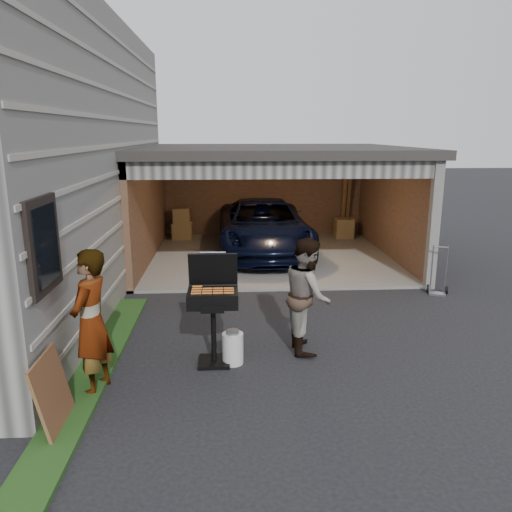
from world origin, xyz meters
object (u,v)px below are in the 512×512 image
at_px(plywood_panel, 53,393).
at_px(man, 307,295).
at_px(bbq_grill, 213,301).
at_px(minivan, 263,229).
at_px(propane_tank, 233,348).
at_px(hand_truck, 438,285).
at_px(woman, 91,322).

bearing_deg(plywood_panel, man, 32.11).
distance_m(man, bbq_grill, 1.46).
bearing_deg(bbq_grill, minivan, 79.90).
bearing_deg(bbq_grill, propane_tank, -9.07).
bearing_deg(plywood_panel, hand_truck, 35.69).
height_order(bbq_grill, plywood_panel, bbq_grill).
bearing_deg(plywood_panel, bbq_grill, 42.17).
xyz_separation_m(man, hand_truck, (3.12, 2.53, -0.68)).
bearing_deg(woman, minivan, 172.58).
distance_m(bbq_grill, propane_tank, 0.76).
height_order(woman, bbq_grill, woman).
distance_m(man, plywood_panel, 3.73).
bearing_deg(plywood_panel, woman, 74.00).
relative_size(minivan, hand_truck, 5.09).
bearing_deg(propane_tank, plywood_panel, -142.68).
distance_m(bbq_grill, plywood_panel, 2.40).
bearing_deg(man, hand_truck, -52.15).
bearing_deg(bbq_grill, plywood_panel, -137.83).
height_order(woman, plywood_panel, woman).
distance_m(minivan, man, 6.16).
relative_size(minivan, plywood_panel, 5.79).
bearing_deg(hand_truck, woman, -128.36).
bearing_deg(plywood_panel, propane_tank, 37.32).
distance_m(minivan, woman, 7.76).
bearing_deg(man, bbq_grill, 104.59).
bearing_deg(minivan, man, -88.69).
xyz_separation_m(minivan, man, (0.23, -6.15, 0.16)).
xyz_separation_m(bbq_grill, propane_tank, (0.27, -0.04, -0.71)).
relative_size(bbq_grill, propane_tank, 3.44).
xyz_separation_m(minivan, woman, (-2.67, -7.29, 0.23)).
bearing_deg(hand_truck, propane_tank, -124.76).
bearing_deg(man, woman, 110.21).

